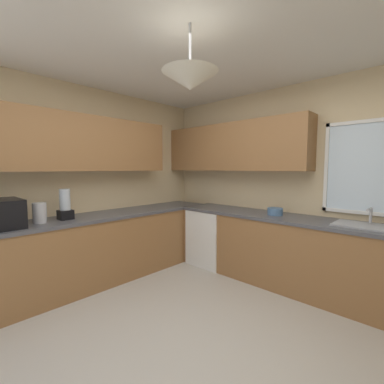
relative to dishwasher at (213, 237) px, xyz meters
The scene contains 10 objects.
ground_plane 2.01m from the dishwasher, 56.47° to the right, with size 9.04×9.04×0.00m, color #B7B2A8.
room_shell 1.88m from the dishwasher, 57.79° to the right, with size 4.23×4.08×2.64m.
counter_run_left 1.77m from the dishwasher, 111.95° to the right, with size 0.65×3.69×0.88m.
counter_run_back 1.30m from the dishwasher, ahead, with size 3.32×0.65×0.88m.
dishwasher is the anchor object (origin of this frame).
microwave 2.73m from the dishwasher, 104.37° to the right, with size 0.48×0.36×0.29m, color black.
kettle 2.39m from the dishwasher, 106.04° to the right, with size 0.14×0.14×0.23m, color #B7B7BC.
sink_assembly 2.07m from the dishwasher, ahead, with size 0.61×0.40×0.19m.
bowl 1.13m from the dishwasher, ahead, with size 0.19×0.19×0.09m, color #4C7099.
blender_appliance 2.15m from the dishwasher, 108.73° to the right, with size 0.15×0.15×0.36m.
Camera 1 is at (1.44, -1.51, 1.48)m, focal length 24.56 mm.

